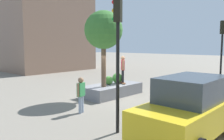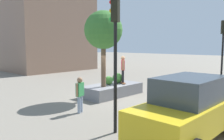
# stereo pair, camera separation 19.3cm
# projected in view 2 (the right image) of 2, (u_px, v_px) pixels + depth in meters

# --- Properties ---
(ground_plane) EXTENTS (120.00, 120.00, 0.00)m
(ground_plane) POSITION_uv_depth(u_px,v_px,m) (112.00, 96.00, 14.18)
(ground_plane) COLOR gray
(planter_ledge) EXTENTS (3.87, 1.83, 0.68)m
(planter_ledge) POSITION_uv_depth(u_px,v_px,m) (112.00, 90.00, 14.36)
(planter_ledge) COLOR gray
(planter_ledge) RESTS_ON ground
(plaza_tree) EXTENTS (2.19, 2.19, 4.38)m
(plaza_tree) POSITION_uv_depth(u_px,v_px,m) (103.00, 30.00, 13.24)
(plaza_tree) COLOR brown
(plaza_tree) RESTS_ON planter_ledge
(boxwood_shrub) EXTENTS (0.53, 0.53, 0.53)m
(boxwood_shrub) POSITION_uv_depth(u_px,v_px,m) (109.00, 80.00, 14.25)
(boxwood_shrub) COLOR #3D7A33
(boxwood_shrub) RESTS_ON planter_ledge
(hedge_clump) EXTENTS (0.65, 0.65, 0.65)m
(hedge_clump) POSITION_uv_depth(u_px,v_px,m) (117.00, 78.00, 14.79)
(hedge_clump) COLOR #3D7A33
(hedge_clump) RESTS_ON planter_ledge
(skateboard) EXTENTS (0.64, 0.77, 0.07)m
(skateboard) POSITION_uv_depth(u_px,v_px,m) (123.00, 83.00, 14.64)
(skateboard) COLOR brown
(skateboard) RESTS_ON planter_ledge
(skateboarder) EXTENTS (0.45, 0.45, 1.67)m
(skateboarder) POSITION_uv_depth(u_px,v_px,m) (123.00, 67.00, 14.54)
(skateboarder) COLOR black
(skateboarder) RESTS_ON skateboard
(taxi_cab) EXTENTS (4.49, 2.13, 2.08)m
(taxi_cab) POSITION_uv_depth(u_px,v_px,m) (187.00, 108.00, 7.55)
(taxi_cab) COLOR gold
(taxi_cab) RESTS_ON ground
(traffic_light_corner) EXTENTS (0.35, 0.37, 4.73)m
(traffic_light_corner) POSITION_uv_depth(u_px,v_px,m) (115.00, 42.00, 7.96)
(traffic_light_corner) COLOR black
(traffic_light_corner) RESTS_ON ground
(traffic_light_median) EXTENTS (0.37, 0.37, 4.66)m
(traffic_light_median) POSITION_uv_depth(u_px,v_px,m) (223.00, 44.00, 15.00)
(traffic_light_median) COLOR black
(traffic_light_median) RESTS_ON ground
(passerby_with_bag) EXTENTS (0.53, 0.32, 1.65)m
(passerby_with_bag) POSITION_uv_depth(u_px,v_px,m) (80.00, 92.00, 10.62)
(passerby_with_bag) COLOR #8C9EB7
(passerby_with_bag) RESTS_ON ground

